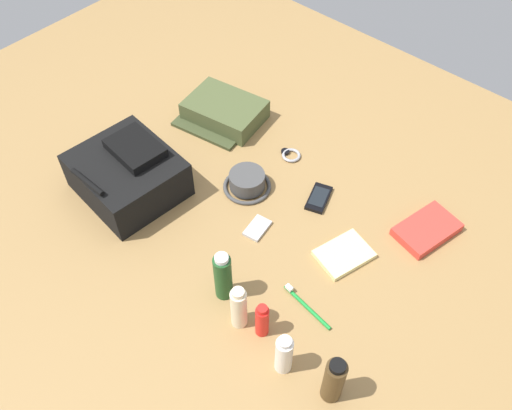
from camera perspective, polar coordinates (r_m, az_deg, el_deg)
name	(u,v)px	position (r m, az deg, el deg)	size (l,w,h in m)	color
ground_plane	(256,216)	(1.67, 0.00, -1.14)	(2.64, 2.02, 0.02)	olive
backpack	(128,174)	(1.71, -13.17, 3.18)	(0.33, 0.30, 0.16)	black
toiletry_pouch	(224,112)	(1.93, -3.37, 9.65)	(0.29, 0.27, 0.07)	#47512D
bucket_hat	(247,182)	(1.71, -0.94, 2.39)	(0.15, 0.15, 0.06)	#434343
cologne_bottle	(334,380)	(1.32, 8.08, -17.57)	(0.05, 0.05, 0.16)	#473319
toothpaste_tube	(284,354)	(1.35, 2.91, -15.23)	(0.04, 0.04, 0.14)	white
sunscreen_spray	(262,320)	(1.40, 0.64, -11.89)	(0.04, 0.04, 0.12)	red
lotion_bottle	(239,308)	(1.40, -1.80, -10.61)	(0.04, 0.04, 0.15)	beige
shampoo_bottle	(223,276)	(1.43, -3.45, -7.40)	(0.05, 0.05, 0.17)	#19471E
paperback_novel	(427,230)	(1.68, 17.30, -2.47)	(0.15, 0.21, 0.03)	red
cell_phone	(319,198)	(1.70, 6.54, 0.73)	(0.09, 0.12, 0.01)	black
media_player	(257,228)	(1.62, 0.15, -2.40)	(0.07, 0.09, 0.01)	#B7B7BC
wristwatch	(290,155)	(1.82, 3.59, 5.22)	(0.07, 0.06, 0.01)	#99999E
toothbrush	(304,304)	(1.48, 5.04, -10.22)	(0.17, 0.03, 0.02)	#198C33
notepad	(344,254)	(1.58, 9.12, -5.08)	(0.11, 0.15, 0.02)	beige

